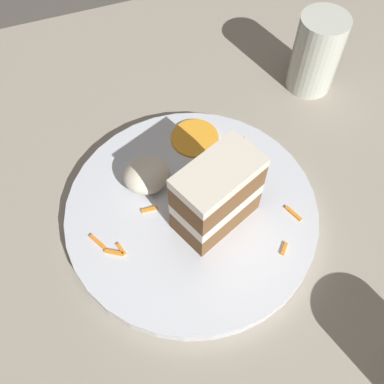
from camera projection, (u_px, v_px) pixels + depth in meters
The scene contains 8 objects.
ground_plane at pixel (192, 223), 0.57m from camera, with size 6.00×6.00×0.00m, color #4C4742.
dining_table at pixel (192, 219), 0.56m from camera, with size 1.05×0.87×0.02m, color gray.
plate at pixel (192, 211), 0.54m from camera, with size 0.30×0.30×0.02m, color silver.
cake_slice at pixel (217, 195), 0.49m from camera, with size 0.11×0.09×0.10m.
cream_dollop at pixel (146, 175), 0.54m from camera, with size 0.06×0.05×0.04m, color silver.
orange_garnish at pixel (195, 138), 0.59m from camera, with size 0.06×0.06×0.00m, color orange.
carrot_shreds_scatter at pixel (188, 218), 0.53m from camera, with size 0.24×0.17×0.00m.
drinking_glass at pixel (315, 58), 0.63m from camera, with size 0.07×0.07×0.11m.
Camera 1 is at (0.09, 0.25, 0.50)m, focal length 42.00 mm.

